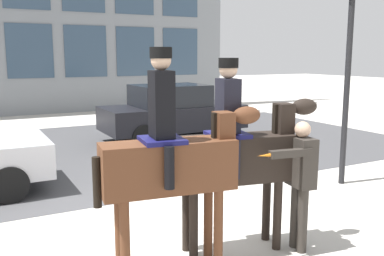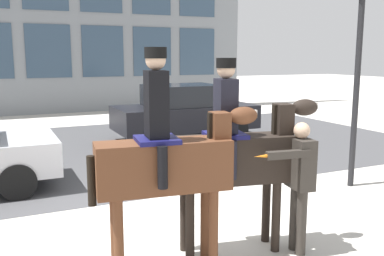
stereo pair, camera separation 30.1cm
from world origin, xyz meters
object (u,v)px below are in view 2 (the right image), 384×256
(mounted_horse_lead, at_px, (167,159))
(street_car_far_lane, at_px, (184,112))
(mounted_horse_companion, at_px, (234,153))
(traffic_light, at_px, (360,35))
(pedestrian_bystander, at_px, (299,177))

(mounted_horse_lead, bearing_deg, street_car_far_lane, 72.58)
(mounted_horse_lead, relative_size, mounted_horse_companion, 1.05)
(street_car_far_lane, bearing_deg, mounted_horse_lead, -115.09)
(traffic_light, bearing_deg, pedestrian_bystander, -146.38)
(pedestrian_bystander, distance_m, street_car_far_lane, 7.61)
(pedestrian_bystander, bearing_deg, mounted_horse_lead, -0.32)
(mounted_horse_lead, distance_m, street_car_far_lane, 7.92)
(mounted_horse_companion, bearing_deg, street_car_far_lane, 81.86)
(pedestrian_bystander, xyz_separation_m, traffic_light, (2.75, 1.83, 1.85))
(mounted_horse_companion, distance_m, pedestrian_bystander, 0.86)
(mounted_horse_lead, bearing_deg, traffic_light, 27.37)
(street_car_far_lane, relative_size, traffic_light, 0.97)
(traffic_light, bearing_deg, mounted_horse_companion, -157.38)
(street_car_far_lane, bearing_deg, pedestrian_bystander, -102.92)
(street_car_far_lane, xyz_separation_m, traffic_light, (1.05, -5.59, 2.00))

